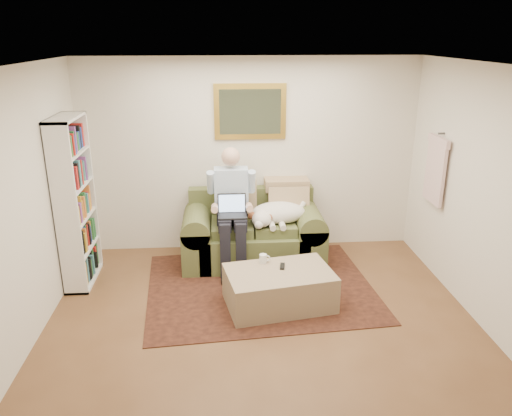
{
  "coord_description": "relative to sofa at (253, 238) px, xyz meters",
  "views": [
    {
      "loc": [
        -0.4,
        -4.04,
        2.87
      ],
      "look_at": [
        0.0,
        1.39,
        0.95
      ],
      "focal_mm": 35.0,
      "sensor_mm": 36.0,
      "label": 1
    }
  ],
  "objects": [
    {
      "name": "wall_mirror",
      "position": [
        0.0,
        0.46,
        1.59
      ],
      "size": [
        0.94,
        0.04,
        0.72
      ],
      "color": "gold",
      "rests_on": "room_shell"
    },
    {
      "name": "tv_remote",
      "position": [
        0.25,
        -1.09,
        0.11
      ],
      "size": [
        0.07,
        0.16,
        0.02
      ],
      "primitive_type": "cube",
      "rotation": [
        0.0,
        0.0,
        -0.16
      ],
      "color": "black",
      "rests_on": "ottoman"
    },
    {
      "name": "sofa",
      "position": [
        0.0,
        0.0,
        0.0
      ],
      "size": [
        1.82,
        0.92,
        1.09
      ],
      "color": "#4F5F32",
      "rests_on": "room_shell"
    },
    {
      "name": "laptop",
      "position": [
        -0.27,
        -0.24,
        0.49
      ],
      "size": [
        0.35,
        0.28,
        0.26
      ],
      "color": "black",
      "rests_on": "seated_man"
    },
    {
      "name": "sleeping_dog",
      "position": [
        0.33,
        -0.09,
        0.38
      ],
      "size": [
        0.75,
        0.47,
        0.28
      ],
      "primitive_type": null,
      "color": "white",
      "rests_on": "sofa"
    },
    {
      "name": "bookshelf",
      "position": [
        -2.11,
        -0.41,
        0.69
      ],
      "size": [
        0.28,
        0.8,
        2.0
      ],
      "primitive_type": null,
      "color": "white",
      "rests_on": "room_shell"
    },
    {
      "name": "rug",
      "position": [
        0.04,
        -0.77,
        -0.31
      ],
      "size": [
        2.79,
        2.3,
        0.01
      ],
      "primitive_type": "cube",
      "rotation": [
        0.0,
        0.0,
        0.08
      ],
      "color": "black",
      "rests_on": "room_shell"
    },
    {
      "name": "seated_man",
      "position": [
        -0.27,
        -0.17,
        0.45
      ],
      "size": [
        0.6,
        0.86,
        1.53
      ],
      "primitive_type": null,
      "color": "#8CAED8",
      "rests_on": "sofa"
    },
    {
      "name": "room_shell",
      "position": [
        -0.01,
        -1.65,
        0.99
      ],
      "size": [
        4.51,
        5.0,
        2.61
      ],
      "color": "brown",
      "rests_on": "ground"
    },
    {
      "name": "hanging_shirt",
      "position": [
        2.18,
        -0.41,
        1.04
      ],
      "size": [
        0.06,
        0.52,
        0.9
      ],
      "primitive_type": null,
      "color": "beige",
      "rests_on": "room_shell"
    },
    {
      "name": "coffee_mug",
      "position": [
        0.05,
        -0.96,
        0.15
      ],
      "size": [
        0.08,
        0.08,
        0.1
      ],
      "primitive_type": "cylinder",
      "color": "white",
      "rests_on": "ottoman"
    },
    {
      "name": "ottoman",
      "position": [
        0.21,
        -1.19,
        -0.11
      ],
      "size": [
        1.25,
        0.92,
        0.41
      ],
      "primitive_type": "cube",
      "rotation": [
        0.0,
        0.0,
        0.18
      ],
      "color": "tan",
      "rests_on": "room_shell"
    }
  ]
}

